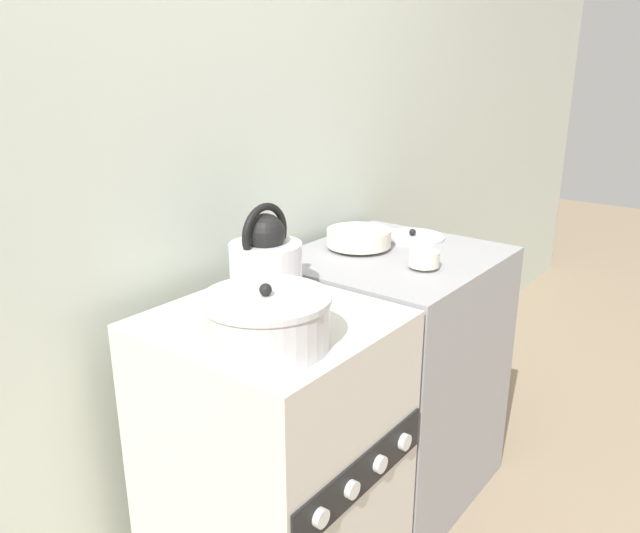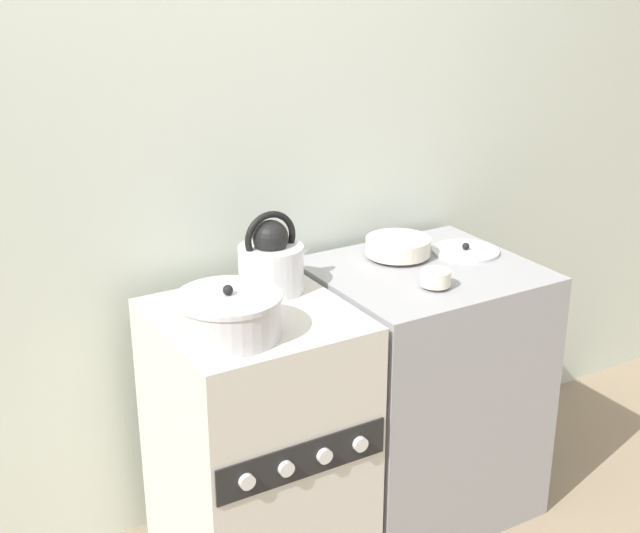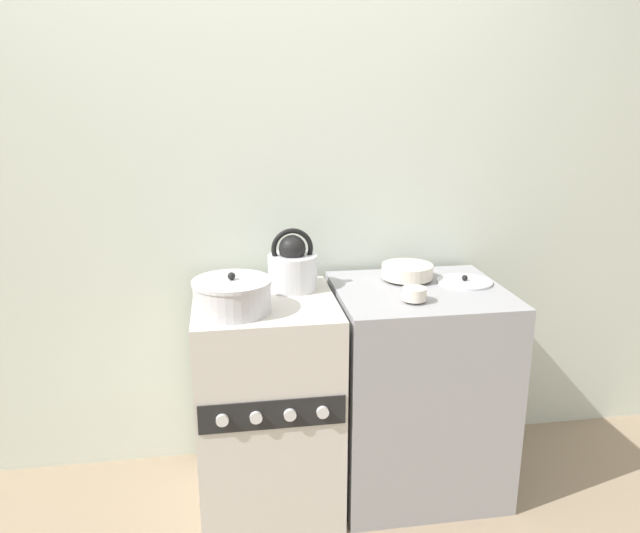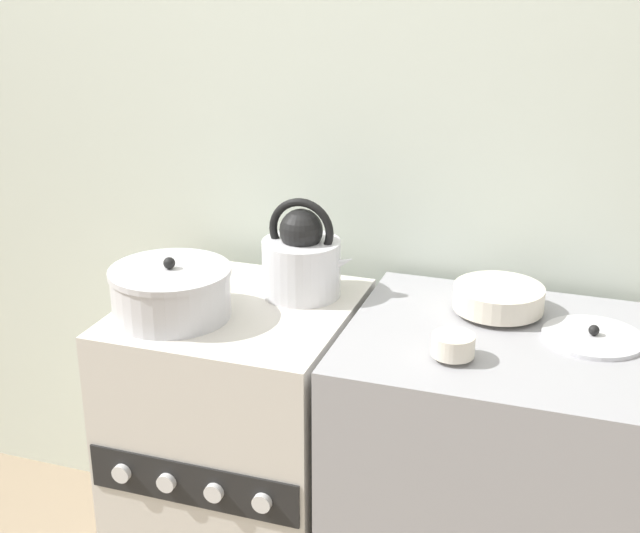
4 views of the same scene
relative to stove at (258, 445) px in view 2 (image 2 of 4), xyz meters
The scene contains 8 objects.
wall_back 0.91m from the stove, 90.00° to the left, with size 7.00×0.06×2.50m.
stove is the anchor object (origin of this frame).
counter 0.63m from the stove, ahead, with size 0.67×0.61×0.87m.
kettle 0.56m from the stove, 44.94° to the left, with size 0.24×0.20×0.25m.
cooking_pot 0.52m from the stove, 140.75° to the right, with size 0.29×0.29×0.15m.
enamel_bowl 0.79m from the stove, 14.05° to the left, with size 0.21×0.21×0.07m.
small_ceramic_bowl 0.74m from the stove, 12.51° to the right, with size 0.09×0.09×0.06m.
loose_pot_lid 0.94m from the stove, ahead, with size 0.23×0.23×0.03m.
Camera 2 is at (-1.02, -1.81, 1.90)m, focal length 50.00 mm.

